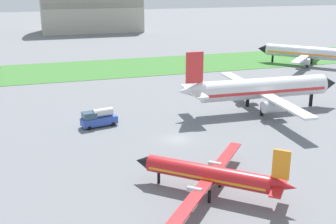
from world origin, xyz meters
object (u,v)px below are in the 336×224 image
Objects in this scene: airplane_foreground_turboprop at (210,174)px; fuel_truck_near_gate at (98,118)px; airplane_parked_jet_far at (307,53)px; airplane_midfield_jet at (261,89)px.

airplane_foreground_turboprop is 31.09m from fuel_truck_near_gate.
airplane_parked_jet_far is at bearing -163.69° from fuel_truck_near_gate.
airplane_midfield_jet is 37.57m from airplane_foreground_turboprop.
airplane_parked_jet_far reaches higher than airplane_foreground_turboprop.
airplane_parked_jet_far is 52.04m from airplane_midfield_jet.
airplane_parked_jet_far is 1.32× the size of airplane_foreground_turboprop.
airplane_midfield_jet is at bearing 91.99° from airplane_parked_jet_far.
airplane_foreground_turboprop is at bearing -126.56° from airplane_midfield_jet.
airplane_foreground_turboprop is (-23.30, -29.41, -1.90)m from airplane_midfield_jet.
airplane_foreground_turboprop reaches higher than fuel_truck_near_gate.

